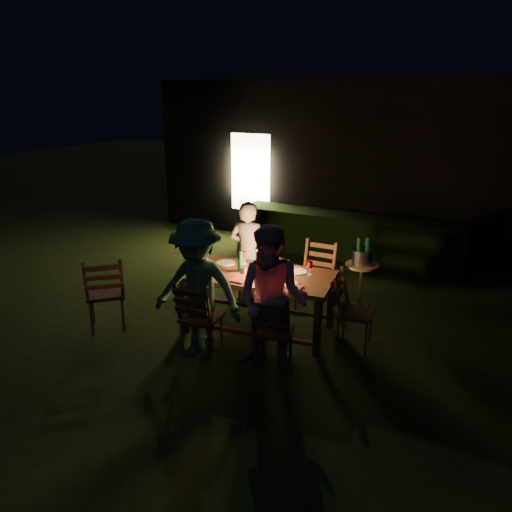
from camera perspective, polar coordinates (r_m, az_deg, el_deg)
The scene contains 29 objects.
garden_envelope at distance 11.46m, azimuth 16.84°, elevation 10.57°, with size 40.00×40.00×3.20m.
dining_table at distance 6.35m, azimuth 0.28°, elevation -2.69°, with size 2.01×1.19×0.79m.
chair_near_left at distance 6.03m, azimuth -6.29°, elevation -8.34°, with size 0.47×0.50×0.98m.
chair_near_right at distance 5.74m, azimuth 1.98°, elevation -9.87°, with size 0.51×0.53×0.94m.
chair_far_left at distance 7.31m, azimuth -1.02°, elevation -3.10°, with size 0.52×0.55×1.04m.
chair_far_right at distance 7.04m, azimuth 6.64°, elevation -4.10°, with size 0.47×0.50×1.04m.
chair_end at distance 6.25m, azimuth 11.06°, elevation -7.61°, with size 0.51×0.48×0.97m.
chair_spare at distance 6.84m, azimuth -16.67°, elevation -5.45°, with size 0.70×0.70×1.07m.
person_house_side at distance 7.20m, azimuth -0.91°, elevation 0.34°, with size 0.56×0.37×1.53m, color #F3E4CF.
person_opp_right at distance 5.45m, azimuth 1.86°, elevation -5.04°, with size 0.81×0.63×1.66m, color #C58798.
person_opp_left at distance 5.77m, azimuth -6.68°, elevation -3.81°, with size 1.07×0.62×1.66m, color #366C4E.
lantern at distance 6.30m, azimuth 0.87°, elevation -0.59°, with size 0.16×0.16×0.35m.
plate_far_left at distance 6.70m, azimuth -3.52°, elevation -0.78°, with size 0.25×0.25×0.01m, color white.
plate_near_left at distance 6.32m, azimuth -5.09°, elevation -2.02°, with size 0.25×0.25×0.01m, color white.
plate_far_right at distance 6.39m, azimuth 4.75°, elevation -1.78°, with size 0.25×0.25×0.01m, color white.
plate_near_right at distance 6.00m, azimuth 3.64°, elevation -3.16°, with size 0.25×0.25×0.01m, color white.
wineglass_a at distance 6.64m, azimuth -1.35°, elevation -0.21°, with size 0.06×0.06×0.18m, color #59070F, non-canonical shape.
wineglass_b at distance 6.45m, azimuth -6.11°, elevation -0.87°, with size 0.06×0.06×0.18m, color #59070F, non-canonical shape.
wineglass_c at distance 5.95m, azimuth 2.11°, elevation -2.47°, with size 0.06×0.06×0.18m, color #59070F, non-canonical shape.
wineglass_d at distance 6.29m, azimuth 6.17°, elevation -1.39°, with size 0.06×0.06×0.18m, color #59070F, non-canonical shape.
wineglass_e at distance 6.06m, azimuth -1.56°, elevation -2.07°, with size 0.06×0.06×0.18m, color silver, non-canonical shape.
bottle_table at distance 6.36m, azimuth -1.84°, elevation -0.57°, with size 0.07×0.07×0.28m, color #0F471E.
napkin_left at distance 6.09m, azimuth -2.06°, elevation -2.80°, with size 0.18×0.14×0.01m, color red.
napkin_right at distance 5.90m, azimuth 4.35°, elevation -3.56°, with size 0.18×0.14×0.01m, color red.
phone at distance 6.29m, azimuth -5.97°, elevation -2.21°, with size 0.14×0.07×0.01m, color black.
side_table at distance 7.32m, azimuth 11.98°, elevation -1.47°, with size 0.47×0.47×0.64m.
ice_bucket at distance 7.26m, azimuth 12.08°, elevation -0.09°, with size 0.30×0.30×0.22m, color #A5A8AD.
bottle_bucket_a at distance 7.22m, azimuth 11.63°, elevation 0.25°, with size 0.07×0.07×0.32m, color #0F471E.
bottle_bucket_b at distance 7.27m, azimuth 12.57°, elevation 0.31°, with size 0.07×0.07×0.32m, color #0F471E.
Camera 1 is at (2.10, -5.02, 3.01)m, focal length 35.00 mm.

